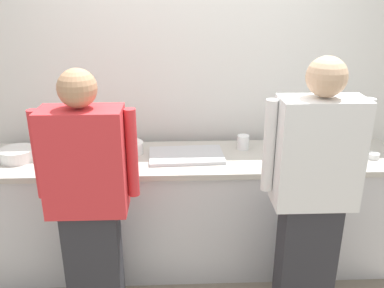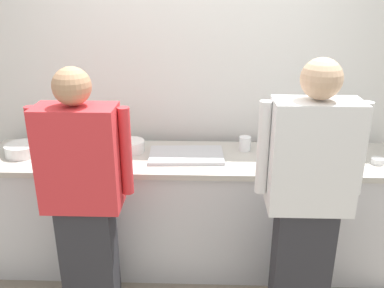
{
  "view_description": "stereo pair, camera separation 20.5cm",
  "coord_description": "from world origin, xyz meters",
  "px_view_note": "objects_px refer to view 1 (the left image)",
  "views": [
    {
      "loc": [
        -0.11,
        -2.44,
        2.07
      ],
      "look_at": [
        -0.0,
        0.33,
        1.01
      ],
      "focal_mm": 38.64,
      "sensor_mm": 36.0,
      "label": 1
    },
    {
      "loc": [
        0.09,
        -2.44,
        2.07
      ],
      "look_at": [
        -0.0,
        0.33,
        1.01
      ],
      "focal_mm": 38.64,
      "sensor_mm": 36.0,
      "label": 2
    }
  ],
  "objects_px": {
    "plate_stack_front": "(18,154)",
    "deli_cup": "(243,142)",
    "chef_near_left": "(88,199)",
    "ramekin_yellow_sauce": "(96,159)",
    "plate_stack_rear": "(129,148)",
    "ramekin_red_sauce": "(79,153)",
    "squeeze_bottle_primary": "(108,137)",
    "mixing_bowl_steel": "(304,150)",
    "sheet_tray": "(186,155)",
    "ramekin_orange_sauce": "(373,155)",
    "chef_center": "(313,192)",
    "ramekin_green_sauce": "(346,159)"
  },
  "relations": [
    {
      "from": "plate_stack_front",
      "to": "deli_cup",
      "type": "distance_m",
      "value": 1.65
    },
    {
      "from": "chef_near_left",
      "to": "ramekin_yellow_sauce",
      "type": "bearing_deg",
      "value": 94.42
    },
    {
      "from": "plate_stack_rear",
      "to": "ramekin_red_sauce",
      "type": "bearing_deg",
      "value": -174.99
    },
    {
      "from": "squeeze_bottle_primary",
      "to": "ramekin_red_sauce",
      "type": "relative_size",
      "value": 2.07
    },
    {
      "from": "mixing_bowl_steel",
      "to": "sheet_tray",
      "type": "height_order",
      "value": "mixing_bowl_steel"
    },
    {
      "from": "sheet_tray",
      "to": "plate_stack_rear",
      "type": "bearing_deg",
      "value": 167.27
    },
    {
      "from": "ramekin_yellow_sauce",
      "to": "chef_near_left",
      "type": "bearing_deg",
      "value": -85.58
    },
    {
      "from": "ramekin_orange_sauce",
      "to": "deli_cup",
      "type": "xyz_separation_m",
      "value": [
        -0.91,
        0.22,
        0.03
      ]
    },
    {
      "from": "chef_center",
      "to": "plate_stack_rear",
      "type": "distance_m",
      "value": 1.36
    },
    {
      "from": "chef_center",
      "to": "ramekin_green_sauce",
      "type": "height_order",
      "value": "chef_center"
    },
    {
      "from": "ramekin_orange_sauce",
      "to": "ramekin_red_sauce",
      "type": "xyz_separation_m",
      "value": [
        -2.14,
        0.14,
        -0.0
      ]
    },
    {
      "from": "plate_stack_rear",
      "to": "ramekin_green_sauce",
      "type": "bearing_deg",
      "value": -8.91
    },
    {
      "from": "ramekin_yellow_sauce",
      "to": "ramekin_red_sauce",
      "type": "bearing_deg",
      "value": 138.59
    },
    {
      "from": "chef_center",
      "to": "deli_cup",
      "type": "relative_size",
      "value": 15.93
    },
    {
      "from": "chef_center",
      "to": "ramekin_red_sauce",
      "type": "bearing_deg",
      "value": 156.92
    },
    {
      "from": "plate_stack_rear",
      "to": "chef_center",
      "type": "bearing_deg",
      "value": -30.42
    },
    {
      "from": "chef_near_left",
      "to": "ramekin_red_sauce",
      "type": "relative_size",
      "value": 16.95
    },
    {
      "from": "ramekin_orange_sauce",
      "to": "ramekin_red_sauce",
      "type": "height_order",
      "value": "ramekin_orange_sauce"
    },
    {
      "from": "plate_stack_rear",
      "to": "deli_cup",
      "type": "distance_m",
      "value": 0.86
    },
    {
      "from": "ramekin_green_sauce",
      "to": "ramekin_yellow_sauce",
      "type": "relative_size",
      "value": 1.23
    },
    {
      "from": "ramekin_red_sauce",
      "to": "deli_cup",
      "type": "distance_m",
      "value": 1.23
    },
    {
      "from": "ramekin_red_sauce",
      "to": "ramekin_yellow_sauce",
      "type": "xyz_separation_m",
      "value": [
        0.15,
        -0.13,
        0.0
      ]
    },
    {
      "from": "chef_center",
      "to": "squeeze_bottle_primary",
      "type": "relative_size",
      "value": 8.48
    },
    {
      "from": "squeeze_bottle_primary",
      "to": "ramekin_yellow_sauce",
      "type": "height_order",
      "value": "squeeze_bottle_primary"
    },
    {
      "from": "chef_near_left",
      "to": "squeeze_bottle_primary",
      "type": "bearing_deg",
      "value": 89.1
    },
    {
      "from": "chef_near_left",
      "to": "mixing_bowl_steel",
      "type": "xyz_separation_m",
      "value": [
        1.46,
        0.54,
        0.08
      ]
    },
    {
      "from": "squeeze_bottle_primary",
      "to": "ramekin_green_sauce",
      "type": "distance_m",
      "value": 1.74
    },
    {
      "from": "plate_stack_rear",
      "to": "ramekin_orange_sauce",
      "type": "height_order",
      "value": "plate_stack_rear"
    },
    {
      "from": "chef_center",
      "to": "plate_stack_front",
      "type": "bearing_deg",
      "value": 163.27
    },
    {
      "from": "ramekin_red_sauce",
      "to": "deli_cup",
      "type": "xyz_separation_m",
      "value": [
        1.22,
        0.08,
        0.03
      ]
    },
    {
      "from": "squeeze_bottle_primary",
      "to": "deli_cup",
      "type": "distance_m",
      "value": 1.03
    },
    {
      "from": "plate_stack_front",
      "to": "squeeze_bottle_primary",
      "type": "relative_size",
      "value": 1.23
    },
    {
      "from": "plate_stack_rear",
      "to": "ramekin_green_sauce",
      "type": "height_order",
      "value": "plate_stack_rear"
    },
    {
      "from": "plate_stack_front",
      "to": "sheet_tray",
      "type": "distance_m",
      "value": 1.21
    },
    {
      "from": "plate_stack_rear",
      "to": "ramekin_orange_sauce",
      "type": "bearing_deg",
      "value": -5.52
    },
    {
      "from": "mixing_bowl_steel",
      "to": "chef_near_left",
      "type": "bearing_deg",
      "value": -159.73
    },
    {
      "from": "mixing_bowl_steel",
      "to": "sheet_tray",
      "type": "distance_m",
      "value": 0.86
    },
    {
      "from": "chef_near_left",
      "to": "ramekin_green_sauce",
      "type": "xyz_separation_m",
      "value": [
        1.72,
        0.42,
        0.05
      ]
    },
    {
      "from": "plate_stack_front",
      "to": "chef_near_left",
      "type": "bearing_deg",
      "value": -42.99
    },
    {
      "from": "plate_stack_rear",
      "to": "ramekin_red_sauce",
      "type": "distance_m",
      "value": 0.37
    },
    {
      "from": "squeeze_bottle_primary",
      "to": "ramekin_green_sauce",
      "type": "height_order",
      "value": "squeeze_bottle_primary"
    },
    {
      "from": "chef_center",
      "to": "sheet_tray",
      "type": "height_order",
      "value": "chef_center"
    },
    {
      "from": "plate_stack_rear",
      "to": "ramekin_green_sauce",
      "type": "relative_size",
      "value": 2.0
    },
    {
      "from": "ramekin_yellow_sauce",
      "to": "deli_cup",
      "type": "height_order",
      "value": "deli_cup"
    },
    {
      "from": "mixing_bowl_steel",
      "to": "deli_cup",
      "type": "xyz_separation_m",
      "value": [
        -0.42,
        0.17,
        -0.0
      ]
    },
    {
      "from": "squeeze_bottle_primary",
      "to": "ramekin_red_sauce",
      "type": "xyz_separation_m",
      "value": [
        -0.2,
        -0.11,
        -0.08
      ]
    },
    {
      "from": "plate_stack_rear",
      "to": "ramekin_yellow_sauce",
      "type": "height_order",
      "value": "plate_stack_rear"
    },
    {
      "from": "mixing_bowl_steel",
      "to": "sheet_tray",
      "type": "relative_size",
      "value": 0.71
    },
    {
      "from": "mixing_bowl_steel",
      "to": "chef_center",
      "type": "bearing_deg",
      "value": -101.0
    },
    {
      "from": "chef_near_left",
      "to": "ramekin_yellow_sauce",
      "type": "distance_m",
      "value": 0.5
    }
  ]
}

